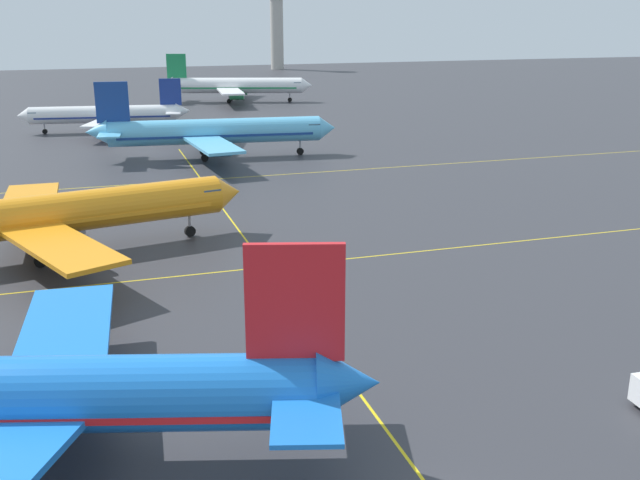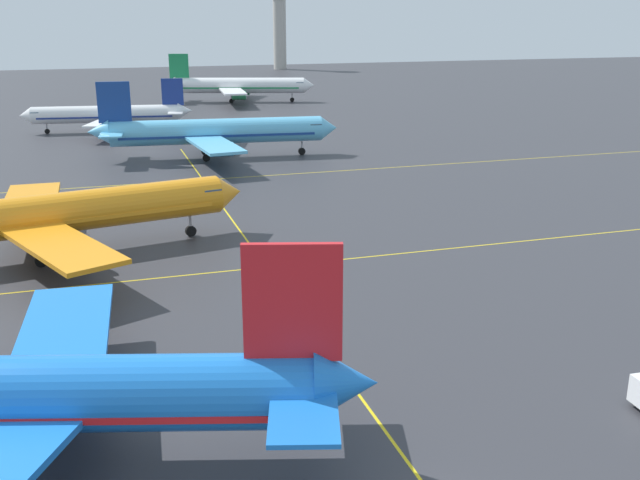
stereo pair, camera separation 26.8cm
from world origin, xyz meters
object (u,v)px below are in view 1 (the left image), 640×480
at_px(airliner_third_row, 213,132).
at_px(control_tower, 277,19).
at_px(airliner_far_left_stand, 106,115).
at_px(airliner_far_right_stand, 235,86).
at_px(airliner_second_row, 48,215).
at_px(airliner_front_gate, 2,396).

xyz_separation_m(airliner_third_row, control_tower, (57.16, 181.54, 15.67)).
relative_size(airliner_far_left_stand, airliner_far_right_stand, 0.85).
distance_m(airliner_far_left_stand, airliner_far_right_stand, 54.27).
bearing_deg(airliner_far_right_stand, airliner_second_row, -109.30).
bearing_deg(airliner_front_gate, airliner_far_right_stand, 74.57).
bearing_deg(airliner_front_gate, airliner_second_row, 88.44).
height_order(airliner_second_row, airliner_far_left_stand, airliner_second_row).
height_order(airliner_front_gate, airliner_far_right_stand, airliner_far_right_stand).
xyz_separation_m(airliner_front_gate, airliner_second_row, (0.98, 35.82, 0.01)).
relative_size(airliner_third_row, airliner_far_right_stand, 1.03).
bearing_deg(airliner_second_row, airliner_third_row, 62.67).
height_order(airliner_far_right_stand, control_tower, control_tower).
bearing_deg(airliner_second_row, control_tower, 70.45).
height_order(airliner_front_gate, airliner_third_row, airliner_third_row).
xyz_separation_m(airliner_second_row, control_tower, (80.57, 226.85, 15.76)).
bearing_deg(airliner_second_row, airliner_far_right_stand, 70.70).
bearing_deg(airliner_front_gate, airliner_far_left_stand, 85.48).
bearing_deg(control_tower, airliner_second_row, -109.55).
relative_size(airliner_front_gate, airliner_far_right_stand, 0.99).
distance_m(airliner_second_row, control_tower, 241.25).
xyz_separation_m(airliner_front_gate, airliner_far_right_stand, (42.98, 155.76, 0.06)).
bearing_deg(airliner_far_right_stand, airliner_far_left_stand, -128.82).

